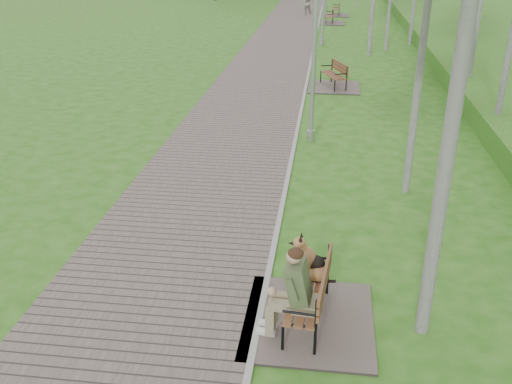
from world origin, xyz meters
TOP-DOWN VIEW (x-y plane):
  - ground at (0.00, 0.00)m, footprint 120.00×120.00m
  - walkway at (-1.75, 21.50)m, footprint 3.50×67.00m
  - kerb at (0.00, 21.50)m, footprint 0.10×67.00m
  - bench_main at (0.63, -6.47)m, footprint 1.88×2.09m
  - bench_second at (0.99, 7.63)m, footprint 1.86×2.07m
  - bench_third at (0.65, 24.04)m, footprint 1.80×2.00m
  - bench_far at (1.05, 27.83)m, footprint 1.82×2.03m
  - lamp_post_near at (0.42, 1.60)m, footprint 0.20×0.20m
  - pedestrian_far at (-1.01, 28.00)m, footprint 0.92×0.81m

SIDE VIEW (x-z plane):
  - ground at x=0.00m, z-range 0.00..0.00m
  - walkway at x=-1.75m, z-range 0.00..0.04m
  - kerb at x=0.00m, z-range 0.00..0.05m
  - bench_third at x=0.65m, z-range -0.35..0.76m
  - bench_far at x=1.05m, z-range -0.35..0.77m
  - bench_second at x=0.99m, z-range -0.36..0.78m
  - bench_main at x=0.63m, z-range -0.36..1.28m
  - pedestrian_far at x=-1.01m, z-range 0.00..1.58m
  - lamp_post_near at x=0.42m, z-range -0.17..5.10m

